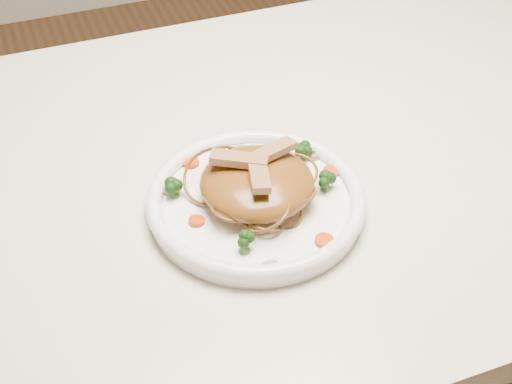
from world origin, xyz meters
name	(u,v)px	position (x,y,z in m)	size (l,w,h in m)	color
table	(296,203)	(0.00, 0.00, 0.65)	(1.20, 0.80, 0.75)	beige
plate	(256,205)	(-0.10, -0.09, 0.76)	(0.27, 0.27, 0.02)	white
noodle_mound	(257,182)	(-0.10, -0.09, 0.79)	(0.14, 0.14, 0.05)	brown
chicken_a	(273,151)	(-0.07, -0.07, 0.82)	(0.06, 0.02, 0.01)	tan
chicken_b	(239,160)	(-0.11, -0.07, 0.82)	(0.07, 0.02, 0.01)	tan
chicken_c	(259,174)	(-0.10, -0.11, 0.82)	(0.07, 0.02, 0.01)	tan
broccoli_0	(305,151)	(-0.01, -0.04, 0.78)	(0.02, 0.02, 0.03)	#133A0C
broccoli_1	(174,188)	(-0.19, -0.05, 0.78)	(0.02, 0.02, 0.03)	#133A0C
broccoli_2	(244,242)	(-0.14, -0.17, 0.78)	(0.03, 0.03, 0.03)	#133A0C
broccoli_3	(326,181)	(-0.01, -0.10, 0.78)	(0.02, 0.02, 0.03)	#133A0C
carrot_0	(282,146)	(-0.03, -0.01, 0.77)	(0.02, 0.02, 0.01)	#D73A07
carrot_1	(197,221)	(-0.18, -0.11, 0.77)	(0.02, 0.02, 0.01)	#D73A07
carrot_2	(330,172)	(0.01, -0.08, 0.77)	(0.02, 0.02, 0.01)	#D73A07
carrot_3	(191,163)	(-0.15, 0.00, 0.77)	(0.02, 0.02, 0.01)	#D73A07
carrot_4	(324,241)	(-0.05, -0.19, 0.77)	(0.02, 0.02, 0.01)	#D73A07
mushroom_0	(270,268)	(-0.13, -0.21, 0.77)	(0.03, 0.03, 0.01)	tan
mushroom_1	(313,154)	(0.00, -0.04, 0.77)	(0.02, 0.02, 0.01)	tan
mushroom_2	(171,190)	(-0.19, -0.04, 0.77)	(0.02, 0.02, 0.01)	tan
mushroom_3	(268,150)	(-0.05, -0.01, 0.77)	(0.02, 0.02, 0.01)	tan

